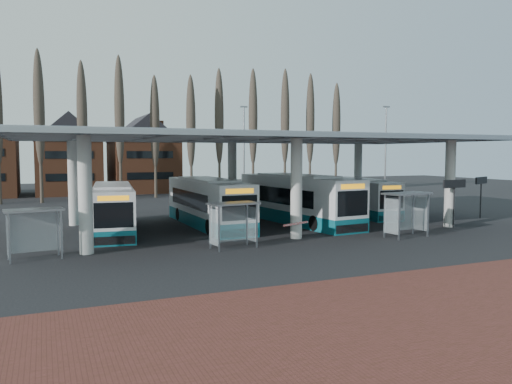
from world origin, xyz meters
name	(u,v)px	position (x,y,z in m)	size (l,w,h in m)	color
ground	(317,245)	(0.00, 0.00, 0.00)	(140.00, 140.00, 0.00)	black
brick_strip	(497,304)	(0.00, -12.00, 0.01)	(70.00, 10.00, 0.03)	brown
station_canopy	(260,145)	(0.00, 8.00, 5.68)	(32.00, 16.00, 6.34)	beige
poplar_row	(173,122)	(0.00, 33.00, 8.78)	(45.10, 1.10, 14.50)	#473D33
townhouse_row	(26,147)	(-15.75, 44.00, 5.94)	(36.80, 10.30, 12.25)	brown
lamp_post_b	(244,152)	(6.00, 26.00, 5.34)	(0.80, 0.16, 10.17)	slate
lamp_post_c	(386,152)	(20.00, 20.00, 5.34)	(0.80, 0.16, 10.17)	slate
bus_0	(113,209)	(-9.79, 9.63, 1.47)	(3.69, 11.42, 3.12)	white
bus_1	(208,203)	(-3.27, 9.74, 1.58)	(2.73, 12.11, 3.36)	white
bus_2	(296,200)	(3.31, 8.80, 1.68)	(3.94, 13.00, 3.56)	white
bus_3	(353,197)	(10.21, 11.55, 1.43)	(3.02, 11.05, 3.03)	white
shelter_0	(34,222)	(-14.40, 2.14, 1.78)	(2.77, 1.62, 2.45)	gray
shelter_1	(232,215)	(-4.61, 1.10, 1.79)	(2.81, 1.68, 2.47)	gray
shelter_2	(405,205)	(6.36, 0.37, 1.98)	(3.12, 1.88, 2.73)	gray
info_sign_0	(454,188)	(11.97, 2.06, 2.77)	(2.22, 0.42, 3.31)	black
info_sign_1	(481,184)	(17.91, 5.23, 2.74)	(2.07, 0.96, 3.26)	black
barrier	(295,225)	(-0.30, 2.09, 0.87)	(2.09, 1.04, 1.12)	black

